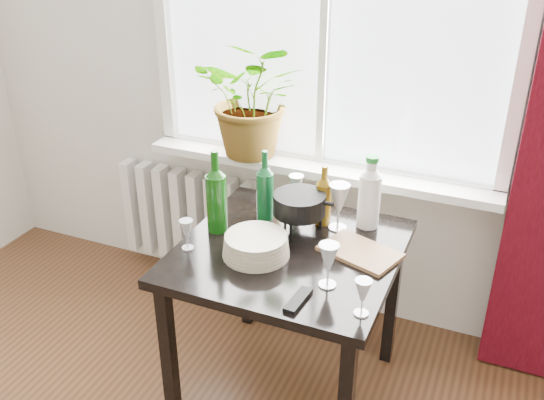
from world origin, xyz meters
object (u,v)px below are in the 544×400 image
at_px(potted_plant, 255,98).
at_px(wineglass_back_left, 296,191).
at_px(radiator, 189,217).
at_px(bottle_amber, 324,195).
at_px(wineglass_back_center, 339,206).
at_px(wineglass_front_left, 187,234).
at_px(wine_bottle_right, 265,185).
at_px(fondue_pot, 299,213).
at_px(wineglass_front_right, 328,265).
at_px(plate_stack, 256,246).
at_px(wineglass_far_right, 362,297).
at_px(wine_bottle_left, 216,191).
at_px(cleaning_bottle, 370,191).
at_px(tv_remote, 298,300).
at_px(table, 289,267).
at_px(cutting_board, 360,252).

height_order(potted_plant, wineglass_back_left, potted_plant).
relative_size(radiator, bottle_amber, 2.98).
relative_size(potted_plant, wineglass_back_center, 2.76).
relative_size(wineglass_back_center, wineglass_front_left, 1.62).
bearing_deg(wine_bottle_right, fondue_pot, -14.74).
xyz_separation_m(wineglass_back_left, wineglass_front_left, (-0.27, -0.50, -0.01)).
relative_size(potted_plant, wineglass_front_left, 4.47).
height_order(wineglass_front_right, plate_stack, wineglass_front_right).
bearing_deg(fondue_pot, wineglass_far_right, -41.10).
height_order(wine_bottle_left, cleaning_bottle, wine_bottle_left).
height_order(potted_plant, tv_remote, potted_plant).
height_order(wineglass_far_right, wineglass_back_left, wineglass_back_left).
xyz_separation_m(wineglass_far_right, fondue_pot, (-0.39, 0.44, 0.01)).
bearing_deg(table, fondue_pot, 95.99).
xyz_separation_m(wine_bottle_left, plate_stack, (0.23, -0.12, -0.14)).
xyz_separation_m(tv_remote, cutting_board, (0.11, 0.38, -0.00)).
bearing_deg(radiator, cutting_board, -26.66).
bearing_deg(table, potted_plant, 124.95).
distance_m(wine_bottle_right, wineglass_front_left, 0.41).
bearing_deg(cutting_board, cleaning_bottle, 98.26).
bearing_deg(wineglass_back_left, bottle_amber, -30.22).
xyz_separation_m(potted_plant, wineglass_far_right, (0.79, -0.89, -0.32)).
height_order(plate_stack, cutting_board, plate_stack).
bearing_deg(wine_bottle_right, wineglass_front_right, -42.55).
bearing_deg(table, wine_bottle_right, 134.57).
height_order(wineglass_front_left, plate_stack, wineglass_front_left).
bearing_deg(fondue_pot, potted_plant, 139.07).
xyz_separation_m(plate_stack, tv_remote, (0.26, -0.22, -0.03)).
bearing_deg(wineglass_back_center, wineglass_far_right, -64.55).
xyz_separation_m(bottle_amber, wineglass_back_center, (0.07, -0.02, -0.03)).
distance_m(table, wineglass_front_right, 0.34).
xyz_separation_m(radiator, plate_stack, (0.75, -0.73, 0.40)).
bearing_deg(wine_bottle_left, cutting_board, 4.70).
height_order(cleaning_bottle, wineglass_front_right, cleaning_bottle).
distance_m(potted_plant, cutting_board, 0.94).
distance_m(cleaning_bottle, cutting_board, 0.28).
distance_m(potted_plant, plate_stack, 0.84).
xyz_separation_m(wine_bottle_left, wineglass_back_center, (0.46, 0.21, -0.08)).
relative_size(wine_bottle_left, tv_remote, 2.41).
relative_size(wineglass_far_right, wineglass_back_center, 0.66).
distance_m(wineglass_back_center, tv_remote, 0.55).
bearing_deg(cleaning_bottle, wineglass_back_center, -146.27).
distance_m(table, wineglass_back_left, 0.39).
bearing_deg(potted_plant, wineglass_front_left, -86.53).
relative_size(cleaning_bottle, wineglass_back_left, 2.07).
xyz_separation_m(radiator, wineglass_far_right, (1.23, -0.93, 0.43)).
relative_size(plate_stack, cutting_board, 0.89).
bearing_deg(wineglass_front_left, radiator, 121.34).
distance_m(wineglass_front_right, fondue_pot, 0.40).
height_order(wine_bottle_left, bottle_amber, wine_bottle_left).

